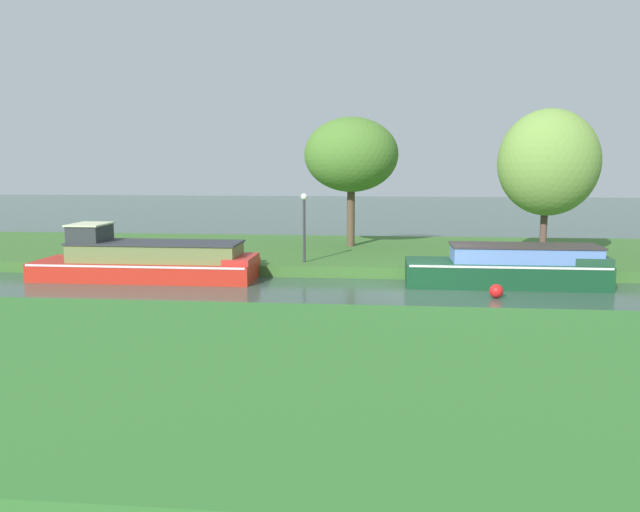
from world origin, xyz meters
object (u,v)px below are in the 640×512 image
at_px(forest_barge, 512,267).
at_px(mooring_post_near, 183,253).
at_px(lamp_post, 304,218).
at_px(willow_tree_centre, 548,163).
at_px(red_narrowboat, 148,261).
at_px(willow_tree_left, 351,155).
at_px(channel_buoy, 496,291).

relative_size(forest_barge, mooring_post_near, 9.01).
relative_size(lamp_post, mooring_post_near, 3.54).
bearing_deg(mooring_post_near, willow_tree_centre, 12.80).
height_order(red_narrowboat, mooring_post_near, red_narrowboat).
bearing_deg(willow_tree_left, mooring_post_near, -136.90).
distance_m(red_narrowboat, lamp_post, 5.76).
bearing_deg(red_narrowboat, channel_buoy, -10.02).
xyz_separation_m(willow_tree_centre, mooring_post_near, (-13.57, -3.08, -3.29)).
bearing_deg(lamp_post, mooring_post_near, -171.02).
relative_size(willow_tree_left, lamp_post, 2.21).
relative_size(forest_barge, channel_buoy, 15.49).
bearing_deg(forest_barge, mooring_post_near, 174.47).
bearing_deg(mooring_post_near, channel_buoy, -16.49).
relative_size(willow_tree_left, willow_tree_centre, 0.98).
distance_m(lamp_post, channel_buoy, 7.61).
relative_size(red_narrowboat, channel_buoy, 18.50).
distance_m(mooring_post_near, channel_buoy, 11.16).
height_order(lamp_post, mooring_post_near, lamp_post).
relative_size(red_narrowboat, willow_tree_left, 1.37).
distance_m(willow_tree_centre, lamp_post, 9.71).
height_order(willow_tree_centre, mooring_post_near, willow_tree_centre).
bearing_deg(willow_tree_left, red_narrowboat, -135.70).
relative_size(mooring_post_near, channel_buoy, 1.72).
bearing_deg(red_narrowboat, willow_tree_centre, 16.17).
bearing_deg(mooring_post_near, red_narrowboat, -129.03).
bearing_deg(mooring_post_near, lamp_post, 8.98).
distance_m(willow_tree_left, willow_tree_centre, 8.09).
height_order(red_narrowboat, willow_tree_centre, willow_tree_centre).
relative_size(lamp_post, channel_buoy, 6.09).
height_order(willow_tree_left, willow_tree_centre, willow_tree_centre).
bearing_deg(red_narrowboat, willow_tree_left, 44.30).
distance_m(forest_barge, willow_tree_left, 9.47).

